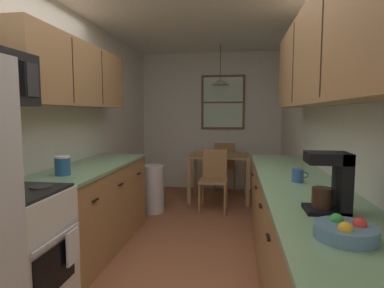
# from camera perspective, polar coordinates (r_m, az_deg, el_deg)

# --- Properties ---
(ground_plane) EXTENTS (12.00, 12.00, 0.00)m
(ground_plane) POSITION_cam_1_polar(r_m,az_deg,el_deg) (3.68, -0.26, -17.37)
(ground_plane) COLOR #995B3D
(wall_left) EXTENTS (0.10, 9.00, 2.55)m
(wall_left) POSITION_cam_1_polar(r_m,az_deg,el_deg) (3.83, -20.69, 2.81)
(wall_left) COLOR silver
(wall_left) RESTS_ON ground
(wall_right) EXTENTS (0.10, 9.00, 2.55)m
(wall_right) POSITION_cam_1_polar(r_m,az_deg,el_deg) (3.47, 22.42, 2.49)
(wall_right) COLOR silver
(wall_right) RESTS_ON ground
(wall_back) EXTENTS (4.40, 0.10, 2.55)m
(wall_back) POSITION_cam_1_polar(r_m,az_deg,el_deg) (6.03, 3.43, 4.04)
(wall_back) COLOR silver
(wall_back) RESTS_ON ground
(ceiling_slab) EXTENTS (4.40, 9.00, 0.08)m
(ceiling_slab) POSITION_cam_1_polar(r_m,az_deg,el_deg) (3.58, -0.28, 24.37)
(ceiling_slab) COLOR white
(stove_range) EXTENTS (0.66, 0.66, 1.10)m
(stove_range) POSITION_cam_1_polar(r_m,az_deg,el_deg) (2.56, -29.83, -17.33)
(stove_range) COLOR white
(stove_range) RESTS_ON ground
(counter_left) EXTENTS (0.64, 1.82, 0.90)m
(counter_left) POSITION_cam_1_polar(r_m,az_deg,el_deg) (3.56, -17.36, -10.73)
(counter_left) COLOR #A87A4C
(counter_left) RESTS_ON ground
(upper_cabinets_left) EXTENTS (0.33, 1.90, 0.63)m
(upper_cabinets_left) POSITION_cam_1_polar(r_m,az_deg,el_deg) (3.47, -20.53, 11.61)
(upper_cabinets_left) COLOR #A87A4C
(counter_right) EXTENTS (0.64, 3.25, 0.90)m
(counter_right) POSITION_cam_1_polar(r_m,az_deg,el_deg) (2.74, 18.88, -15.79)
(counter_right) COLOR #A87A4C
(counter_right) RESTS_ON ground
(upper_cabinets_right) EXTENTS (0.33, 2.93, 0.75)m
(upper_cabinets_right) POSITION_cam_1_polar(r_m,az_deg,el_deg) (2.58, 23.29, 14.98)
(upper_cabinets_right) COLOR #A87A4C
(dining_table) EXTENTS (0.97, 0.77, 0.75)m
(dining_table) POSITION_cam_1_polar(r_m,az_deg,el_deg) (5.28, 4.98, -3.17)
(dining_table) COLOR #A87F51
(dining_table) RESTS_ON ground
(dining_chair_near) EXTENTS (0.41, 0.41, 0.90)m
(dining_chair_near) POSITION_cam_1_polar(r_m,az_deg,el_deg) (4.72, 3.99, -5.87)
(dining_chair_near) COLOR #A87A4C
(dining_chair_near) RESTS_ON ground
(dining_chair_far) EXTENTS (0.41, 0.41, 0.90)m
(dining_chair_far) POSITION_cam_1_polar(r_m,az_deg,el_deg) (5.88, 5.95, -3.60)
(dining_chair_far) COLOR #A87A4C
(dining_chair_far) RESTS_ON ground
(pendant_light) EXTENTS (0.30, 0.30, 0.66)m
(pendant_light) POSITION_cam_1_polar(r_m,az_deg,el_deg) (5.24, 5.10, 11.14)
(pendant_light) COLOR black
(back_window) EXTENTS (0.80, 0.05, 1.00)m
(back_window) POSITION_cam_1_polar(r_m,az_deg,el_deg) (5.94, 5.61, 7.48)
(back_window) COLOR brown
(trash_bin) EXTENTS (0.31, 0.31, 0.69)m
(trash_bin) POSITION_cam_1_polar(r_m,az_deg,el_deg) (4.66, -7.04, -8.02)
(trash_bin) COLOR silver
(trash_bin) RESTS_ON ground
(storage_canister) EXTENTS (0.13, 0.13, 0.17)m
(storage_canister) POSITION_cam_1_polar(r_m,az_deg,el_deg) (2.97, -22.30, -3.62)
(storage_canister) COLOR #265999
(storage_canister) RESTS_ON counter_left
(dish_towel) EXTENTS (0.02, 0.16, 0.24)m
(dish_towel) POSITION_cam_1_polar(r_m,az_deg,el_deg) (2.49, -20.68, -16.89)
(dish_towel) COLOR white
(coffee_maker) EXTENTS (0.22, 0.18, 0.33)m
(coffee_maker) POSITION_cam_1_polar(r_m,az_deg,el_deg) (1.87, 24.06, -6.16)
(coffee_maker) COLOR black
(coffee_maker) RESTS_ON counter_right
(mug_by_coffeemaker) EXTENTS (0.13, 0.09, 0.10)m
(mug_by_coffeemaker) POSITION_cam_1_polar(r_m,az_deg,el_deg) (2.60, 18.55, -5.42)
(mug_by_coffeemaker) COLOR #335999
(mug_by_coffeemaker) RESTS_ON counter_right
(fruit_bowl) EXTENTS (0.26, 0.26, 0.09)m
(fruit_bowl) POSITION_cam_1_polar(r_m,az_deg,el_deg) (1.55, 25.96, -13.85)
(fruit_bowl) COLOR #597F9E
(fruit_bowl) RESTS_ON counter_right
(table_serving_bowl) EXTENTS (0.20, 0.20, 0.06)m
(table_serving_bowl) POSITION_cam_1_polar(r_m,az_deg,el_deg) (5.19, 4.51, -1.66)
(table_serving_bowl) COLOR #4C7299
(table_serving_bowl) RESTS_ON dining_table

